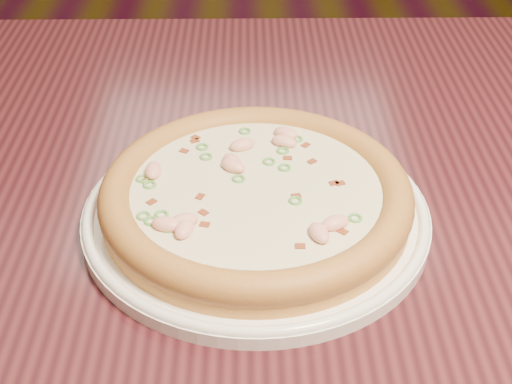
{
  "coord_description": "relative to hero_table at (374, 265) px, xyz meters",
  "views": [
    {
      "loc": [
        0.02,
        -1.22,
        1.14
      ],
      "look_at": [
        0.03,
        -0.73,
        0.78
      ],
      "focal_mm": 50.0,
      "sensor_mm": 36.0,
      "label": 1
    }
  ],
  "objects": [
    {
      "name": "ground",
      "position": [
        -0.15,
        0.68,
        -0.65
      ],
      "size": [
        9.0,
        9.0,
        0.0
      ],
      "primitive_type": "plane",
      "color": "black"
    },
    {
      "name": "hero_table",
      "position": [
        0.0,
        0.0,
        0.0
      ],
      "size": [
        1.2,
        0.8,
        0.75
      ],
      "color": "black",
      "rests_on": "ground"
    },
    {
      "name": "plate",
      "position": [
        -0.12,
        -0.05,
        0.11
      ],
      "size": [
        0.3,
        0.3,
        0.02
      ],
      "color": "white",
      "rests_on": "hero_table"
    },
    {
      "name": "pizza",
      "position": [
        -0.12,
        -0.05,
        0.13
      ],
      "size": [
        0.27,
        0.27,
        0.03
      ],
      "color": "tan",
      "rests_on": "plate"
    }
  ]
}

